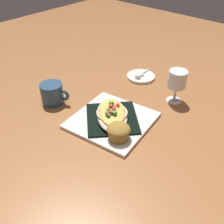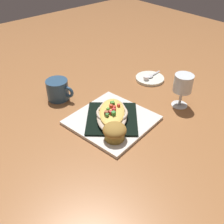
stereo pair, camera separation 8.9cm
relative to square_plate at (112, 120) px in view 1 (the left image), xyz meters
The scene contains 10 objects.
ground_plane 0.01m from the square_plate, ahead, with size 2.60×2.60×0.00m, color #9E6438.
square_plate is the anchor object (origin of this frame).
folded_napkin 0.01m from the square_plate, ahead, with size 0.18×0.17×0.01m, color black.
gratin_dish 0.03m from the square_plate, 145.42° to the right, with size 0.21×0.21×0.05m.
muffin 0.11m from the square_plate, 126.60° to the right, with size 0.07×0.07×0.05m.
coffee_mug 0.26m from the square_plate, 103.48° to the left, with size 0.08×0.11×0.08m.
stemmed_glass 0.29m from the square_plate, 19.66° to the right, with size 0.07×0.07×0.13m.
creamer_saucer 0.34m from the square_plate, 19.57° to the left, with size 0.12×0.12×0.01m, color white.
spoon 0.35m from the square_plate, 19.34° to the left, with size 0.09×0.03×0.01m.
creamer_cup_0 0.31m from the square_plate, 20.84° to the left, with size 0.02×0.02×0.02m, color white.
Camera 1 is at (-0.53, -0.48, 0.57)m, focal length 42.03 mm.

